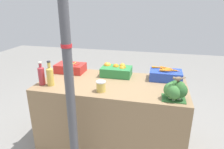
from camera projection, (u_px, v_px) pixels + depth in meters
ground_plane at (112, 141)px, 2.56m from camera, size 10.00×10.00×0.00m
market_table at (112, 113)px, 2.43m from camera, size 1.67×0.81×0.81m
support_pole at (66, 47)px, 1.59m from camera, size 0.09×0.09×2.68m
apple_crate at (71, 67)px, 2.61m from camera, size 0.37×0.24×0.14m
orange_crate at (116, 70)px, 2.50m from camera, size 0.37×0.24×0.15m
carrot_crate at (166, 75)px, 2.36m from camera, size 0.37×0.24×0.15m
broccoli_pile at (176, 90)px, 1.86m from camera, size 0.23×0.21×0.19m
juice_bottle_ruby at (41, 75)px, 2.20m from camera, size 0.07×0.07×0.26m
juice_bottle_golden at (50, 75)px, 2.18m from camera, size 0.07×0.07×0.28m
pickle_jar at (101, 86)px, 2.05m from camera, size 0.10×0.10×0.11m
sparrow_bird at (178, 79)px, 1.81m from camera, size 0.13×0.07×0.05m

